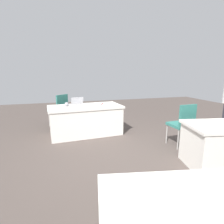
% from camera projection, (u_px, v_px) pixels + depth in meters
% --- Properties ---
extents(ground_plane, '(14.40, 14.40, 0.00)m').
position_uv_depth(ground_plane, '(121.00, 158.00, 3.49)').
color(ground_plane, '#4C423D').
extents(table_foreground, '(1.90, 1.01, 0.75)m').
position_uv_depth(table_foreground, '(86.00, 120.00, 4.80)').
color(table_foreground, silver).
rests_on(table_foreground, ground).
extents(chair_near_front, '(0.47, 0.47, 0.95)m').
position_uv_depth(chair_near_front, '(183.00, 122.00, 3.94)').
color(chair_near_front, '#9E9993').
rests_on(chair_near_front, ground).
extents(chair_tucked_right, '(0.62, 0.62, 0.96)m').
position_uv_depth(chair_tucked_right, '(60.00, 108.00, 5.45)').
color(chair_tucked_right, '#9E9993').
rests_on(chair_tucked_right, ground).
extents(laptop_silver, '(0.35, 0.33, 0.21)m').
position_uv_depth(laptop_silver, '(78.00, 104.00, 4.75)').
color(laptop_silver, silver).
rests_on(laptop_silver, table_foreground).
extents(yarn_ball, '(0.11, 0.11, 0.11)m').
position_uv_depth(yarn_ball, '(67.00, 104.00, 4.63)').
color(yarn_ball, gray).
rests_on(yarn_ball, table_foreground).
extents(scissors_red, '(0.12, 0.18, 0.01)m').
position_uv_depth(scissors_red, '(102.00, 104.00, 4.98)').
color(scissors_red, red).
rests_on(scissors_red, table_foreground).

